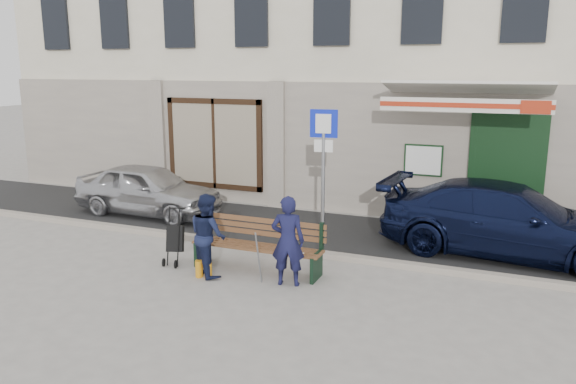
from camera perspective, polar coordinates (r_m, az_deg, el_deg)
The scene contains 11 objects.
ground at distance 9.88m, azimuth -4.92°, elevation -8.58°, with size 80.00×80.00×0.00m, color #9E9991.
asphalt_lane at distance 12.56m, azimuth 1.53°, elevation -3.84°, with size 60.00×3.20×0.01m, color #282828.
curb at distance 11.13m, azimuth -1.40°, elevation -5.73°, with size 60.00×0.18×0.12m, color #9E9384.
building at distance 17.22m, azimuth 8.26°, elevation 17.19°, with size 20.00×8.27×10.00m.
car_silver at distance 14.15m, azimuth -14.04°, elevation 0.27°, with size 1.49×3.69×1.26m, color #BABABF.
car_navy at distance 11.55m, azimuth 21.40°, elevation -2.66°, with size 1.95×4.79×1.39m, color black.
parking_sign at distance 10.50m, azimuth 3.61°, elevation 3.42°, with size 0.52×0.10×2.80m.
bench at distance 10.02m, azimuth -3.38°, elevation -5.47°, with size 2.40×1.17×0.98m.
man at distance 9.27m, azimuth -0.02°, elevation -4.98°, with size 0.56×0.36×1.52m, color #141639.
woman at distance 9.81m, azimuth -8.13°, elevation -4.33°, with size 0.71×0.55×1.45m, color #141A38.
stroller at distance 10.52m, azimuth -11.41°, elevation -4.78°, with size 0.37×0.47×1.04m.
Camera 1 is at (4.24, -8.18, 3.56)m, focal length 35.00 mm.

